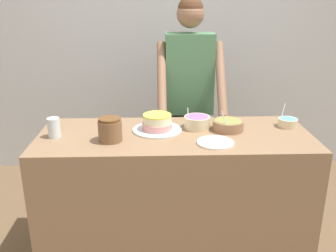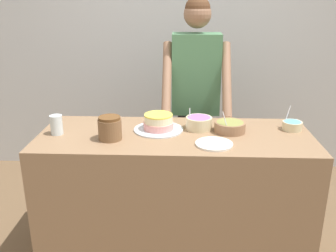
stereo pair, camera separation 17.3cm
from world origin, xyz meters
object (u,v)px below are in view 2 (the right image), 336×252
(stoneware_jar, at_px, (110,128))
(ceramic_plate, at_px, (214,144))
(person_baker, at_px, (196,85))
(frosting_bowl_olive, at_px, (230,126))
(cake, at_px, (158,123))
(frosting_bowl_purple, at_px, (199,123))
(drinking_glass, at_px, (56,125))
(frosting_bowl_blue, at_px, (292,125))

(stoneware_jar, bearing_deg, ceramic_plate, -5.92)
(person_baker, distance_m, frosting_bowl_olive, 0.64)
(person_baker, xyz_separation_m, frosting_bowl_olive, (0.21, -0.58, -0.14))
(cake, height_order, frosting_bowl_olive, frosting_bowl_olive)
(frosting_bowl_purple, relative_size, frosting_bowl_olive, 0.86)
(cake, distance_m, stoneware_jar, 0.34)
(person_baker, xyz_separation_m, cake, (-0.26, -0.57, -0.13))
(person_baker, relative_size, ceramic_plate, 7.63)
(person_baker, relative_size, frosting_bowl_olive, 8.47)
(drinking_glass, bearing_deg, cake, 8.85)
(cake, height_order, frosting_bowl_purple, frosting_bowl_purple)
(cake, relative_size, drinking_glass, 2.60)
(frosting_bowl_purple, relative_size, stoneware_jar, 1.19)
(frosting_bowl_purple, xyz_separation_m, ceramic_plate, (0.08, -0.28, -0.04))
(frosting_bowl_olive, relative_size, stoneware_jar, 1.38)
(cake, bearing_deg, drinking_glass, -171.15)
(stoneware_jar, bearing_deg, drinking_glass, 168.17)
(person_baker, xyz_separation_m, frosting_bowl_blue, (0.64, -0.53, -0.15))
(cake, bearing_deg, ceramic_plate, -34.72)
(person_baker, bearing_deg, stoneware_jar, -126.45)
(stoneware_jar, bearing_deg, frosting_bowl_olive, 12.46)
(frosting_bowl_blue, xyz_separation_m, stoneware_jar, (-1.19, -0.22, 0.04))
(cake, relative_size, frosting_bowl_olive, 1.61)
(cake, height_order, drinking_glass, drinking_glass)
(stoneware_jar, bearing_deg, person_baker, 53.55)
(drinking_glass, distance_m, stoneware_jar, 0.37)
(frosting_bowl_olive, height_order, ceramic_plate, frosting_bowl_olive)
(frosting_bowl_olive, bearing_deg, stoneware_jar, -167.54)
(person_baker, relative_size, cake, 5.26)
(frosting_bowl_purple, distance_m, drinking_glass, 0.94)
(drinking_glass, relative_size, stoneware_jar, 0.86)
(person_baker, bearing_deg, frosting_bowl_purple, -89.03)
(drinking_glass, relative_size, ceramic_plate, 0.56)
(frosting_bowl_blue, relative_size, stoneware_jar, 1.04)
(frosting_bowl_purple, bearing_deg, cake, -172.61)
(person_baker, xyz_separation_m, ceramic_plate, (0.09, -0.82, -0.17))
(frosting_bowl_purple, height_order, frosting_bowl_olive, frosting_bowl_olive)
(drinking_glass, bearing_deg, ceramic_plate, -8.07)
(frosting_bowl_blue, distance_m, drinking_glass, 1.57)
(person_baker, distance_m, frosting_bowl_blue, 0.84)
(cake, distance_m, frosting_bowl_blue, 0.90)
(cake, bearing_deg, frosting_bowl_olive, -1.11)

